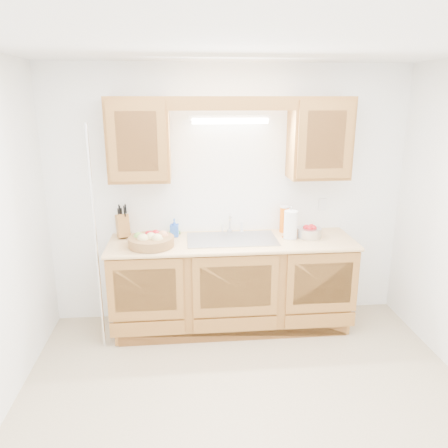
{
  "coord_description": "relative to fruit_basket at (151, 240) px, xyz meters",
  "views": [
    {
      "loc": [
        -0.44,
        -2.68,
        2.19
      ],
      "look_at": [
        -0.11,
        0.85,
        1.16
      ],
      "focal_mm": 35.0,
      "sensor_mm": 36.0,
      "label": 1
    }
  ],
  "objects": [
    {
      "name": "knife_block",
      "position": [
        -0.29,
        0.3,
        0.06
      ],
      "size": [
        0.16,
        0.21,
        0.32
      ],
      "rotation": [
        0.0,
        0.0,
        0.32
      ],
      "color": "#A1692F",
      "rests_on": "countertop"
    },
    {
      "name": "apple_bowl",
      "position": [
        1.49,
        0.13,
        -0.0
      ],
      "size": [
        0.3,
        0.3,
        0.12
      ],
      "rotation": [
        0.0,
        0.0,
        0.3
      ],
      "color": "silver",
      "rests_on": "countertop"
    },
    {
      "name": "valance",
      "position": [
        0.74,
        0.1,
        1.18
      ],
      "size": [
        2.2,
        0.05,
        0.12
      ],
      "primitive_type": "cube",
      "color": "#A1692F",
      "rests_on": "room"
    },
    {
      "name": "base_cabinets",
      "position": [
        0.74,
        0.11,
        -0.52
      ],
      "size": [
        2.2,
        0.6,
        0.86
      ],
      "primitive_type": "cube",
      "color": "#A1692F",
      "rests_on": "ground"
    },
    {
      "name": "fluorescent_fixture",
      "position": [
        0.74,
        0.33,
        1.04
      ],
      "size": [
        0.76,
        0.08,
        0.08
      ],
      "color": "white",
      "rests_on": "room"
    },
    {
      "name": "outlet_plate",
      "position": [
        1.69,
        0.41,
        0.19
      ],
      "size": [
        0.08,
        0.01,
        0.12
      ],
      "primitive_type": "cube",
      "color": "white",
      "rests_on": "room"
    },
    {
      "name": "upper_cabinet_right",
      "position": [
        1.57,
        0.25,
        0.87
      ],
      "size": [
        0.55,
        0.33,
        0.75
      ],
      "primitive_type": "cube",
      "color": "#A1692F",
      "rests_on": "room"
    },
    {
      "name": "paper_towel",
      "position": [
        1.3,
        0.11,
        0.08
      ],
      "size": [
        0.16,
        0.16,
        0.32
      ],
      "rotation": [
        0.0,
        0.0,
        -0.39
      ],
      "color": "silver",
      "rests_on": "countertop"
    },
    {
      "name": "countertop",
      "position": [
        0.74,
        0.1,
        -0.08
      ],
      "size": [
        2.3,
        0.63,
        0.04
      ],
      "primitive_type": "cube",
      "color": "#E9B77A",
      "rests_on": "base_cabinets"
    },
    {
      "name": "wire_shelf_pole",
      "position": [
        -0.46,
        -0.15,
        0.04
      ],
      "size": [
        0.03,
        0.03,
        2.0
      ],
      "primitive_type": "cylinder",
      "color": "silver",
      "rests_on": "ground"
    },
    {
      "name": "upper_cabinet_left",
      "position": [
        -0.09,
        0.25,
        0.87
      ],
      "size": [
        0.55,
        0.33,
        0.75
      ],
      "primitive_type": "cube",
      "color": "#A1692F",
      "rests_on": "room"
    },
    {
      "name": "sponge",
      "position": [
        0.2,
        0.35,
        -0.05
      ],
      "size": [
        0.11,
        0.08,
        0.02
      ],
      "rotation": [
        0.0,
        0.0,
        0.1
      ],
      "color": "#CC333F",
      "rests_on": "countertop"
    },
    {
      "name": "orange_canister",
      "position": [
        1.28,
        0.31,
        0.07
      ],
      "size": [
        0.11,
        0.11,
        0.26
      ],
      "rotation": [
        0.0,
        0.0,
        -0.3
      ],
      "color": "orange",
      "rests_on": "countertop"
    },
    {
      "name": "fruit_basket",
      "position": [
        0.0,
        0.0,
        0.0
      ],
      "size": [
        0.45,
        0.45,
        0.13
      ],
      "rotation": [
        0.0,
        0.0,
        -0.1
      ],
      "color": "#9B6C3E",
      "rests_on": "countertop"
    },
    {
      "name": "room",
      "position": [
        0.74,
        -1.09,
        0.29
      ],
      "size": [
        3.52,
        3.5,
        2.5
      ],
      "color": "#C2AB8C",
      "rests_on": "ground"
    },
    {
      "name": "soap_bottle",
      "position": [
        0.2,
        0.27,
        0.03
      ],
      "size": [
        0.09,
        0.09,
        0.17
      ],
      "primitive_type": "imported",
      "rotation": [
        0.0,
        0.0,
        -0.1
      ],
      "color": "blue",
      "rests_on": "countertop"
    },
    {
      "name": "sink",
      "position": [
        0.74,
        0.12,
        -0.13
      ],
      "size": [
        0.84,
        0.46,
        0.36
      ],
      "color": "#9E9EA3",
      "rests_on": "countertop"
    }
  ]
}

